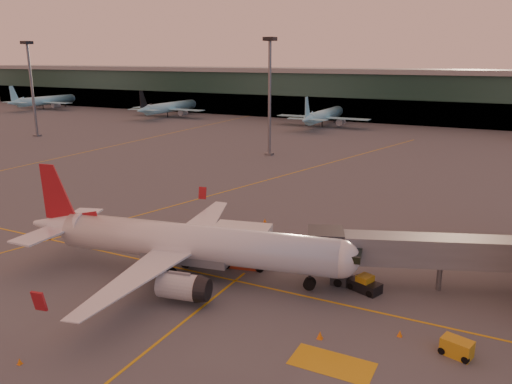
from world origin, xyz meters
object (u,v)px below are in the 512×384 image
at_px(gpu_cart, 457,348).
at_px(pushback_tug, 365,285).
at_px(catering_truck, 244,243).
at_px(main_airplane, 185,244).

bearing_deg(gpu_cart, pushback_tug, 156.25).
xyz_separation_m(catering_truck, pushback_tug, (13.00, -0.14, -1.94)).
distance_m(gpu_cart, pushback_tug, 11.57).
distance_m(main_airplane, gpu_cart, 26.21).
bearing_deg(main_airplane, pushback_tug, 5.23).
bearing_deg(pushback_tug, catering_truck, -159.34).
distance_m(main_airplane, catering_truck, 6.40).
bearing_deg(catering_truck, pushback_tug, -12.96).
height_order(gpu_cart, pushback_tug, pushback_tug).
distance_m(main_airplane, pushback_tug, 17.92).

